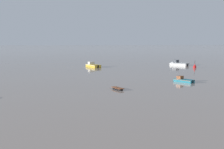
{
  "coord_description": "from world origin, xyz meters",
  "views": [
    {
      "loc": [
        -21.58,
        -12.84,
        8.23
      ],
      "look_at": [
        -13.77,
        49.03,
        0.29
      ],
      "focal_mm": 44.16,
      "sensor_mm": 36.0,
      "label": 1
    }
  ],
  "objects_px": {
    "motorboat_moored_1": "(181,80)",
    "motorboat_moored_2": "(92,66)",
    "rowboat_moored_1": "(118,89)",
    "channel_buoy": "(195,66)",
    "motorboat_moored_0": "(177,64)"
  },
  "relations": [
    {
      "from": "channel_buoy",
      "to": "rowboat_moored_1",
      "type": "bearing_deg",
      "value": -130.82
    },
    {
      "from": "channel_buoy",
      "to": "motorboat_moored_2",
      "type": "bearing_deg",
      "value": 166.68
    },
    {
      "from": "motorboat_moored_1",
      "to": "channel_buoy",
      "type": "xyz_separation_m",
      "value": [
        13.75,
        24.74,
        0.2
      ]
    },
    {
      "from": "motorboat_moored_2",
      "to": "channel_buoy",
      "type": "distance_m",
      "value": 30.43
    },
    {
      "from": "motorboat_moored_2",
      "to": "motorboat_moored_1",
      "type": "bearing_deg",
      "value": 178.52
    },
    {
      "from": "rowboat_moored_1",
      "to": "motorboat_moored_1",
      "type": "bearing_deg",
      "value": 93.15
    },
    {
      "from": "motorboat_moored_0",
      "to": "rowboat_moored_1",
      "type": "height_order",
      "value": "motorboat_moored_0"
    },
    {
      "from": "rowboat_moored_1",
      "to": "motorboat_moored_2",
      "type": "distance_m",
      "value": 38.71
    },
    {
      "from": "rowboat_moored_1",
      "to": "motorboat_moored_0",
      "type": "bearing_deg",
      "value": 124.44
    },
    {
      "from": "motorboat_moored_0",
      "to": "channel_buoy",
      "type": "distance_m",
      "value": 9.27
    },
    {
      "from": "rowboat_moored_1",
      "to": "channel_buoy",
      "type": "bearing_deg",
      "value": 115.38
    },
    {
      "from": "motorboat_moored_2",
      "to": "channel_buoy",
      "type": "relative_size",
      "value": 2.84
    },
    {
      "from": "motorboat_moored_0",
      "to": "channel_buoy",
      "type": "relative_size",
      "value": 2.87
    },
    {
      "from": "motorboat_moored_1",
      "to": "motorboat_moored_2",
      "type": "height_order",
      "value": "motorboat_moored_2"
    },
    {
      "from": "motorboat_moored_1",
      "to": "motorboat_moored_2",
      "type": "relative_size",
      "value": 0.68
    }
  ]
}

